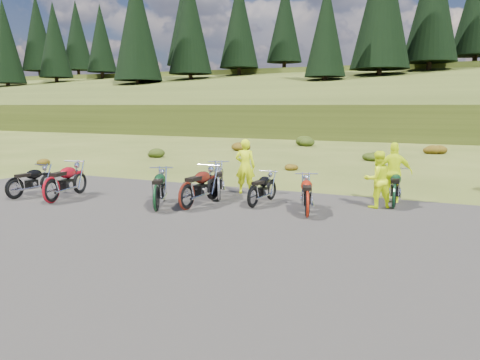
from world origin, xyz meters
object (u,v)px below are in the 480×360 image
at_px(motorcycle_7, 394,210).
at_px(person_middle, 245,167).
at_px(motorcycle_3, 219,202).
at_px(motorcycle_0, 15,200).

relative_size(motorcycle_7, person_middle, 1.12).
bearing_deg(person_middle, motorcycle_3, 68.34).
bearing_deg(motorcycle_7, motorcycle_3, 97.67).
bearing_deg(person_middle, motorcycle_7, 163.71).
xyz_separation_m(motorcycle_7, person_middle, (-4.77, 0.39, 0.91)).
bearing_deg(motorcycle_7, person_middle, 81.10).
distance_m(motorcycle_3, person_middle, 1.73).
bearing_deg(motorcycle_3, motorcycle_7, -104.53).
height_order(motorcycle_0, motorcycle_3, motorcycle_3).
bearing_deg(motorcycle_0, motorcycle_7, -70.18).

